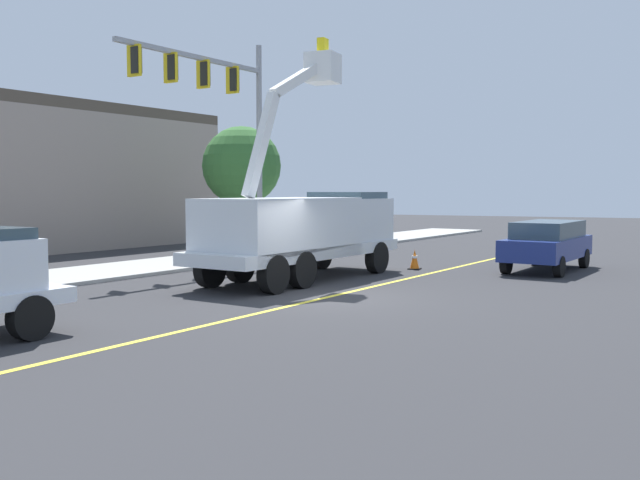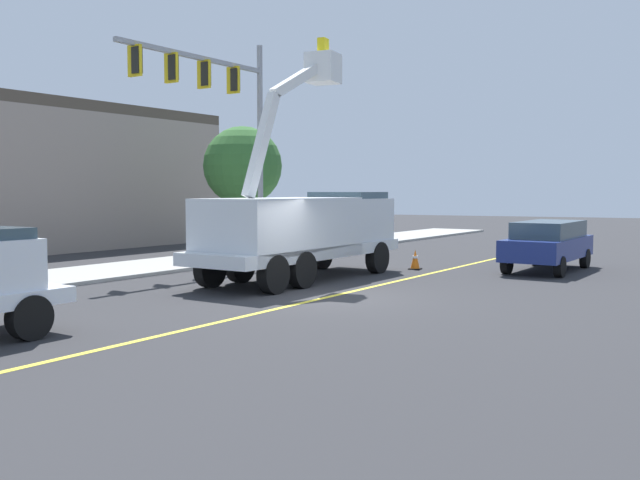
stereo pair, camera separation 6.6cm
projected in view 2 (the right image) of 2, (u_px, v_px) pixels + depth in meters
name	position (u px, v px, depth m)	size (l,w,h in m)	color
ground	(326.00, 298.00, 18.08)	(120.00, 120.00, 0.00)	#2D2D30
sidewalk_far_side	(97.00, 273.00, 23.02)	(60.00, 3.60, 0.12)	#9E9E99
lane_centre_stripe	(326.00, 297.00, 18.08)	(50.00, 0.16, 0.01)	yellow
utility_bucket_truck	(303.00, 227.00, 21.72)	(8.50, 3.85, 7.37)	silver
passing_minivan	(548.00, 242.00, 24.07)	(5.05, 2.68, 1.69)	navy
traffic_cone_mid_front	(415.00, 260.00, 24.52)	(0.40, 0.40, 0.69)	black
traffic_signal_mast	(219.00, 102.00, 26.07)	(7.25, 1.48, 8.46)	gray
street_tree_right	(243.00, 166.00, 31.88)	(3.55, 3.55, 5.63)	brown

